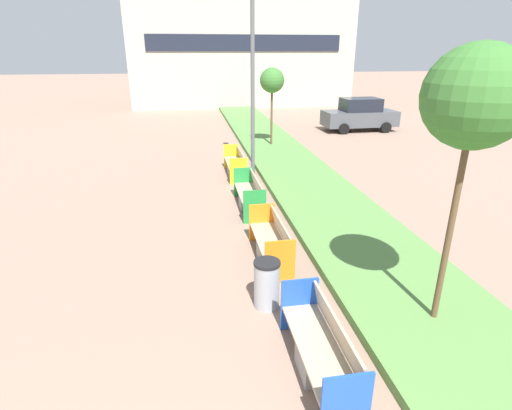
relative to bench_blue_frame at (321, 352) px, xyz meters
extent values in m
cube|color=#568442|center=(2.26, 8.06, -0.28)|extent=(2.80, 120.00, 0.18)
cube|color=#B2AD9E|center=(3.06, 32.68, 4.14)|extent=(17.94, 8.52, 9.02)
cube|color=#1E2333|center=(3.06, 28.37, 4.59)|extent=(15.07, 0.08, 1.20)
cube|color=gray|center=(-0.04, 0.00, -0.16)|extent=(0.52, 0.60, 0.42)
cube|color=tan|center=(-0.04, 0.00, 0.07)|extent=(0.58, 2.02, 0.05)
cube|color=tan|center=(0.23, 0.00, 0.33)|extent=(0.14, 1.94, 0.48)
cube|color=blue|center=(-0.04, -1.03, 0.10)|extent=(0.62, 0.04, 0.94)
cube|color=blue|center=(-0.04, 1.03, 0.10)|extent=(0.62, 0.04, 0.94)
cube|color=gray|center=(-0.04, 3.45, -0.16)|extent=(0.52, 0.60, 0.42)
cube|color=tan|center=(-0.04, 3.45, 0.07)|extent=(0.58, 1.97, 0.05)
cube|color=tan|center=(0.23, 3.45, 0.33)|extent=(0.14, 1.89, 0.48)
cube|color=orange|center=(-0.04, 2.45, 0.10)|extent=(0.62, 0.04, 0.94)
cube|color=orange|center=(-0.04, 4.46, 0.10)|extent=(0.62, 0.04, 0.94)
cube|color=gray|center=(-0.04, 6.60, -0.16)|extent=(0.52, 0.60, 0.42)
cube|color=tan|center=(-0.04, 6.60, 0.07)|extent=(0.58, 2.16, 0.05)
cube|color=tan|center=(0.23, 6.60, 0.33)|extent=(0.14, 2.08, 0.48)
cube|color=#238C3D|center=(-0.04, 5.49, 0.10)|extent=(0.62, 0.04, 0.94)
cube|color=#238C3D|center=(-0.04, 7.70, 0.10)|extent=(0.62, 0.04, 0.94)
cube|color=gray|center=(-0.04, 10.03, -0.16)|extent=(0.52, 0.60, 0.42)
cube|color=tan|center=(-0.04, 10.03, 0.07)|extent=(0.58, 2.16, 0.05)
cube|color=tan|center=(0.23, 10.03, 0.33)|extent=(0.14, 2.07, 0.48)
cube|color=yellow|center=(-0.04, 8.93, 0.10)|extent=(0.62, 0.04, 0.94)
cube|color=yellow|center=(-0.04, 11.13, 0.10)|extent=(0.62, 0.04, 0.94)
cylinder|color=#9EA0A5|center=(-0.44, 1.74, 0.06)|extent=(0.46, 0.46, 0.86)
cylinder|color=black|center=(-0.44, 1.74, 0.52)|extent=(0.48, 0.48, 0.05)
cylinder|color=#56595B|center=(0.61, 9.83, 3.82)|extent=(0.14, 0.14, 8.38)
cylinder|color=brown|center=(2.24, 0.72, 1.32)|extent=(0.10, 0.10, 3.38)
sphere|color=#38702D|center=(2.24, 0.72, 3.41)|extent=(1.46, 1.46, 1.46)
cylinder|color=brown|center=(2.24, 14.34, 1.04)|extent=(0.10, 0.10, 2.81)
sphere|color=#38702D|center=(2.24, 14.34, 2.75)|extent=(1.12, 1.12, 1.12)
cube|color=#474C51|center=(8.19, 17.82, 0.35)|extent=(4.22, 1.80, 0.84)
cube|color=black|center=(8.19, 17.82, 1.13)|extent=(2.12, 1.57, 0.72)
cylinder|color=black|center=(9.45, 16.92, -0.07)|extent=(0.60, 0.20, 0.60)
cylinder|color=black|center=(9.45, 18.72, -0.07)|extent=(0.60, 0.20, 0.60)
cylinder|color=black|center=(6.93, 16.92, -0.07)|extent=(0.60, 0.20, 0.60)
cylinder|color=black|center=(6.93, 18.72, -0.07)|extent=(0.60, 0.20, 0.60)
camera|label=1|loc=(-1.66, -4.31, 4.00)|focal=28.00mm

